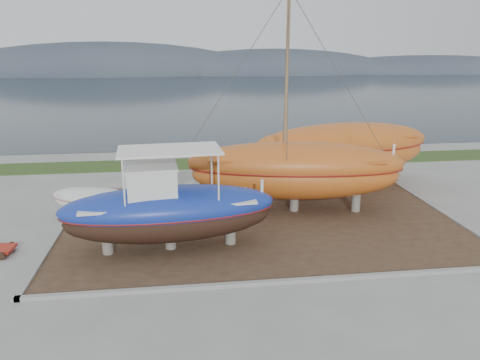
{
  "coord_description": "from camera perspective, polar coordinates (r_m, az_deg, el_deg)",
  "views": [
    {
      "loc": [
        -3.64,
        -16.51,
        8.06
      ],
      "look_at": [
        -0.97,
        4.0,
        2.06
      ],
      "focal_mm": 35.0,
      "sensor_mm": 36.0,
      "label": 1
    }
  ],
  "objects": [
    {
      "name": "ground",
      "position": [
        18.73,
        4.58,
        -9.38
      ],
      "size": [
        140.0,
        140.0,
        0.0
      ],
      "primitive_type": "plane",
      "color": "gray",
      "rests_on": "ground"
    },
    {
      "name": "dirt_patch",
      "position": [
        22.32,
        2.47,
        -4.93
      ],
      "size": [
        18.0,
        12.0,
        0.06
      ],
      "primitive_type": "cube",
      "color": "#422D1E",
      "rests_on": "ground"
    },
    {
      "name": "curb_frame",
      "position": [
        22.31,
        2.47,
        -4.82
      ],
      "size": [
        18.6,
        12.6,
        0.15
      ],
      "primitive_type": null,
      "color": "gray",
      "rests_on": "ground"
    },
    {
      "name": "grass_strip",
      "position": [
        33.2,
        -0.91,
        2.18
      ],
      "size": [
        44.0,
        3.0,
        0.08
      ],
      "primitive_type": "cube",
      "color": "#284219",
      "rests_on": "ground"
    },
    {
      "name": "sea",
      "position": [
        86.96,
        -5.08,
        10.78
      ],
      "size": [
        260.0,
        100.0,
        0.04
      ],
      "primitive_type": null,
      "color": "black",
      "rests_on": "ground"
    },
    {
      "name": "mountain_ridge",
      "position": [
        141.79,
        -6.09,
        12.81
      ],
      "size": [
        200.0,
        36.0,
        20.0
      ],
      "primitive_type": null,
      "color": "#333D49",
      "rests_on": "ground"
    },
    {
      "name": "blue_caique",
      "position": [
        18.78,
        -8.66,
        -2.43
      ],
      "size": [
        8.78,
        3.32,
        4.14
      ],
      "primitive_type": null,
      "rotation": [
        0.0,
        0.0,
        0.07
      ],
      "color": "#19329C",
      "rests_on": "dirt_patch"
    },
    {
      "name": "white_dinghy",
      "position": [
        23.56,
        -17.14,
        -2.7
      ],
      "size": [
        4.8,
        3.14,
        1.35
      ],
      "primitive_type": null,
      "rotation": [
        0.0,
        0.0,
        -0.36
      ],
      "color": "silver",
      "rests_on": "dirt_patch"
    },
    {
      "name": "orange_sailboat",
      "position": [
        22.47,
        7.02,
        8.92
      ],
      "size": [
        10.97,
        4.72,
        10.42
      ],
      "primitive_type": null,
      "rotation": [
        0.0,
        0.0,
        -0.15
      ],
      "color": "#B6571C",
      "rests_on": "dirt_patch"
    },
    {
      "name": "orange_bare_hull",
      "position": [
        27.84,
        12.37,
        2.92
      ],
      "size": [
        11.41,
        5.2,
        3.61
      ],
      "primitive_type": null,
      "rotation": [
        0.0,
        0.0,
        0.18
      ],
      "color": "#B6571C",
      "rests_on": "dirt_patch"
    }
  ]
}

